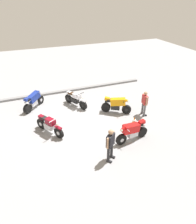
% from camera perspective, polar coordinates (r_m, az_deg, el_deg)
% --- Properties ---
extents(ground_plane, '(40.00, 40.00, 0.00)m').
position_cam_1_polar(ground_plane, '(11.96, -7.07, -3.39)').
color(ground_plane, gray).
extents(curb_edge, '(14.00, 0.30, 0.15)m').
position_cam_1_polar(curb_edge, '(15.87, -11.35, 5.73)').
color(curb_edge, gray).
rests_on(curb_edge, ground).
extents(motorcycle_maroon_cruiser, '(1.22, 1.83, 1.09)m').
position_cam_1_polar(motorcycle_maroon_cruiser, '(11.18, -13.93, -3.66)').
color(motorcycle_maroon_cruiser, black).
rests_on(motorcycle_maroon_cruiser, ground).
extents(motorcycle_orange_sportbike, '(1.75, 1.20, 1.14)m').
position_cam_1_polar(motorcycle_orange_sportbike, '(12.74, 5.36, 2.20)').
color(motorcycle_orange_sportbike, black).
rests_on(motorcycle_orange_sportbike, ground).
extents(motorcycle_silver_cruiser, '(1.09, 1.90, 1.09)m').
position_cam_1_polar(motorcycle_silver_cruiser, '(13.58, -6.56, 3.73)').
color(motorcycle_silver_cruiser, black).
rests_on(motorcycle_silver_cruiser, ground).
extents(motorcycle_red_sportbike, '(1.96, 0.70, 1.14)m').
position_cam_1_polar(motorcycle_red_sportbike, '(10.43, 9.81, -5.44)').
color(motorcycle_red_sportbike, black).
rests_on(motorcycle_red_sportbike, ground).
extents(motorcycle_blue_sportbike, '(1.48, 1.55, 1.14)m').
position_cam_1_polar(motorcycle_blue_sportbike, '(13.89, -18.15, 3.27)').
color(motorcycle_blue_sportbike, black).
rests_on(motorcycle_blue_sportbike, ground).
extents(person_in_red_shirt, '(0.37, 0.64, 1.64)m').
position_cam_1_polar(person_in_red_shirt, '(12.60, 13.31, 2.82)').
color(person_in_red_shirt, '#59595B').
rests_on(person_in_red_shirt, ground).
extents(person_in_black_shirt, '(0.57, 0.53, 1.72)m').
position_cam_1_polar(person_in_black_shirt, '(8.95, 3.61, -8.96)').
color(person_in_black_shirt, '#262628').
rests_on(person_in_black_shirt, ground).
extents(traffic_cone, '(0.36, 0.36, 0.53)m').
position_cam_1_polar(traffic_cone, '(11.85, 10.40, -2.56)').
color(traffic_cone, black).
rests_on(traffic_cone, ground).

